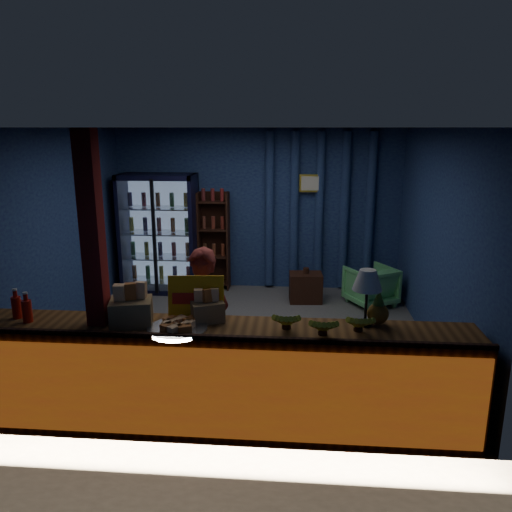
{
  "coord_description": "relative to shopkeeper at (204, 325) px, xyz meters",
  "views": [
    {
      "loc": [
        0.64,
        -5.83,
        2.6
      ],
      "look_at": [
        0.17,
        -0.2,
        1.14
      ],
      "focal_mm": 35.0,
      "sensor_mm": 36.0,
      "label": 1
    }
  ],
  "objects": [
    {
      "name": "pineapple",
      "position": [
        1.59,
        -0.35,
        0.33
      ],
      "size": [
        0.18,
        0.18,
        0.32
      ],
      "color": "#93611A",
      "rests_on": "counter"
    },
    {
      "name": "support_post",
      "position": [
        -0.81,
        -0.5,
        0.55
      ],
      "size": [
        0.16,
        0.16,
        2.6
      ],
      "primitive_type": "cube",
      "color": "maroon",
      "rests_on": "ground"
    },
    {
      "name": "pastry_tray",
      "position": [
        -0.1,
        -0.61,
        0.22
      ],
      "size": [
        0.51,
        0.51,
        0.08
      ],
      "color": "silver",
      "rests_on": "counter"
    },
    {
      "name": "shopkeeper",
      "position": [
        0.0,
        0.0,
        0.0
      ],
      "size": [
        0.64,
        0.52,
        1.51
      ],
      "primitive_type": "imported",
      "rotation": [
        0.0,
        0.0,
        -0.32
      ],
      "color": "maroon",
      "rests_on": "ground"
    },
    {
      "name": "curtain_folds",
      "position": [
        1.24,
        3.54,
        0.55
      ],
      "size": [
        1.74,
        0.14,
        2.5
      ],
      "color": "navy",
      "rests_on": "room_walls"
    },
    {
      "name": "banana_bunches",
      "position": [
        1.11,
        -0.57,
        0.29
      ],
      "size": [
        0.87,
        0.32,
        0.19
      ],
      "color": "yellow",
      "rests_on": "counter"
    },
    {
      "name": "yellow_sign",
      "position": [
        0.01,
        -0.33,
        0.39
      ],
      "size": [
        0.5,
        0.14,
        0.39
      ],
      "color": "#F8A90D",
      "rests_on": "counter"
    },
    {
      "name": "side_table",
      "position": [
        1.03,
        2.89,
        -0.53
      ],
      "size": [
        0.51,
        0.39,
        0.53
      ],
      "color": "#331910",
      "rests_on": "ground"
    },
    {
      "name": "room_walls",
      "position": [
        0.24,
        1.4,
        0.81
      ],
      "size": [
        4.6,
        4.6,
        4.6
      ],
      "color": "navy",
      "rests_on": "ground"
    },
    {
      "name": "soda_bottles",
      "position": [
        -1.52,
        -0.49,
        0.31
      ],
      "size": [
        0.22,
        0.16,
        0.27
      ],
      "color": "red",
      "rests_on": "counter"
    },
    {
      "name": "table_lamp",
      "position": [
        1.48,
        -0.37,
        0.58
      ],
      "size": [
        0.25,
        0.25,
        0.5
      ],
      "color": "black",
      "rests_on": "counter"
    },
    {
      "name": "snack_box_left",
      "position": [
        -0.52,
        -0.51,
        0.33
      ],
      "size": [
        0.4,
        0.36,
        0.37
      ],
      "color": "olive",
      "rests_on": "counter"
    },
    {
      "name": "counter",
      "position": [
        0.24,
        -0.51,
        -0.28
      ],
      "size": [
        4.4,
        0.57,
        0.99
      ],
      "color": "brown",
      "rests_on": "ground"
    },
    {
      "name": "snack_box_centre",
      "position": [
        0.11,
        -0.37,
        0.3
      ],
      "size": [
        0.34,
        0.32,
        0.29
      ],
      "color": "olive",
      "rests_on": "counter"
    },
    {
      "name": "beverage_cooler",
      "position": [
        -1.31,
        3.31,
        0.18
      ],
      "size": [
        1.2,
        0.62,
        1.9
      ],
      "color": "black",
      "rests_on": "ground"
    },
    {
      "name": "bottle_shelf",
      "position": [
        -0.46,
        3.45,
        0.04
      ],
      "size": [
        0.5,
        0.28,
        1.6
      ],
      "color": "#331910",
      "rests_on": "ground"
    },
    {
      "name": "framed_picture",
      "position": [
        1.09,
        3.49,
        1.0
      ],
      "size": [
        0.36,
        0.04,
        0.28
      ],
      "color": "yellow",
      "rests_on": "room_walls"
    },
    {
      "name": "ground",
      "position": [
        0.24,
        1.4,
        -0.75
      ],
      "size": [
        4.6,
        4.6,
        0.0
      ],
      "primitive_type": "plane",
      "color": "#515154",
      "rests_on": "ground"
    },
    {
      "name": "green_chair",
      "position": [
        2.01,
        2.83,
        -0.46
      ],
      "size": [
        0.87,
        0.87,
        0.59
      ],
      "primitive_type": "imported",
      "rotation": [
        0.0,
        0.0,
        3.66
      ],
      "color": "#62C472",
      "rests_on": "ground"
    }
  ]
}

